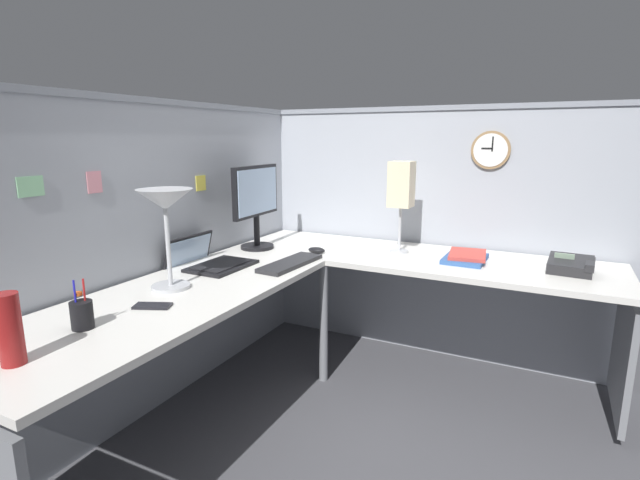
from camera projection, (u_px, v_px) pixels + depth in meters
name	position (u px, v px, depth m)	size (l,w,h in m)	color
ground_plane	(337.00, 399.00, 2.58)	(6.80, 6.80, 0.00)	#47474C
cubicle_wall_back	(157.00, 255.00, 2.47)	(2.57, 0.12, 1.58)	#999EA8
cubicle_wall_right	(431.00, 232.00, 3.05)	(0.12, 2.37, 1.58)	#999EA8
desk	(334.00, 298.00, 2.30)	(2.35, 2.15, 0.73)	silver
monitor	(256.00, 201.00, 2.83)	(0.46, 0.20, 0.50)	black
laptop	(207.00, 261.00, 2.50)	(0.34, 0.38, 0.22)	black
keyboard	(290.00, 263.00, 2.50)	(0.43, 0.14, 0.02)	#232326
computer_mouse	(317.00, 250.00, 2.77)	(0.06, 0.10, 0.03)	black
desk_lamp_dome	(165.00, 208.00, 2.05)	(0.24, 0.24, 0.44)	#B7BABF
pen_cup	(82.00, 314.00, 1.67)	(0.08, 0.08, 0.18)	black
cell_phone	(153.00, 306.00, 1.89)	(0.07, 0.14, 0.01)	black
thermos_flask	(10.00, 329.00, 1.39)	(0.07, 0.07, 0.22)	maroon
office_phone	(572.00, 266.00, 2.35)	(0.20, 0.22, 0.11)	#232326
book_stack	(466.00, 257.00, 2.59)	(0.30, 0.23, 0.04)	#335999
desk_lamp_paper	(401.00, 187.00, 2.71)	(0.13, 0.13, 0.53)	#B7BABF
wall_clock	(491.00, 150.00, 2.75)	(0.04, 0.22, 0.22)	olive
pinned_note_leftmost	(201.00, 183.00, 2.64)	(0.08, 0.00, 0.08)	#EAD84C
pinned_note_middle	(94.00, 182.00, 2.03)	(0.07, 0.00, 0.09)	pink
pinned_note_rightmost	(31.00, 187.00, 1.79)	(0.10, 0.00, 0.08)	#8CCC99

